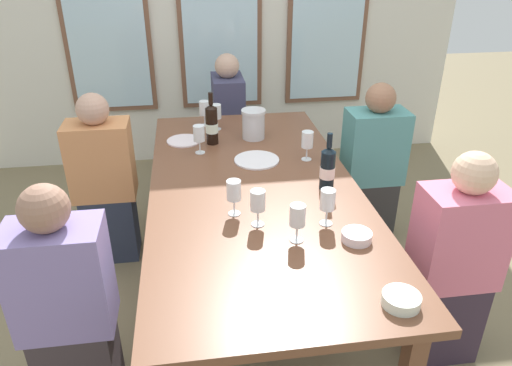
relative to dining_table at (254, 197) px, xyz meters
name	(u,v)px	position (x,y,z in m)	size (l,w,h in m)	color
ground_plane	(254,295)	(0.00, 0.00, -0.67)	(12.00, 12.00, 0.00)	#7B6C4E
dining_table	(254,197)	(0.00, 0.00, 0.00)	(1.08, 2.25, 0.74)	brown
white_plate_0	(184,141)	(-0.36, 0.67, 0.07)	(0.22, 0.22, 0.01)	white
white_plate_1	(257,160)	(0.06, 0.31, 0.07)	(0.26, 0.26, 0.01)	white
metal_pitcher	(253,124)	(0.09, 0.66, 0.16)	(0.16, 0.16, 0.19)	silver
wine_bottle_0	(212,124)	(-0.18, 0.61, 0.19)	(0.08, 0.08, 0.33)	black
wine_bottle_1	(328,168)	(0.37, -0.08, 0.18)	(0.08, 0.08, 0.30)	black
tasting_bowl_0	(357,236)	(0.36, -0.57, 0.09)	(0.13, 0.13, 0.04)	white
tasting_bowl_1	(401,300)	(0.39, -0.98, 0.09)	(0.14, 0.14, 0.04)	white
wine_glass_0	(204,109)	(-0.21, 0.94, 0.19)	(0.07, 0.07, 0.17)	white
wine_glass_1	(234,192)	(-0.13, -0.27, 0.18)	(0.07, 0.07, 0.17)	white
wine_glass_2	(258,202)	(-0.04, -0.38, 0.18)	(0.07, 0.07, 0.17)	white
wine_glass_3	(307,141)	(0.35, 0.28, 0.18)	(0.07, 0.07, 0.17)	white
wine_glass_4	(216,113)	(-0.13, 0.85, 0.18)	(0.07, 0.07, 0.17)	white
wine_glass_5	(328,201)	(0.27, -0.42, 0.18)	(0.07, 0.07, 0.17)	white
wine_glass_6	(297,217)	(0.11, -0.53, 0.18)	(0.07, 0.07, 0.17)	white
wine_glass_7	(199,134)	(-0.26, 0.47, 0.19)	(0.07, 0.07, 0.17)	white
seated_person_0	(105,184)	(-0.87, 0.56, -0.15)	(0.38, 0.24, 1.11)	#293042
seated_person_1	(372,169)	(0.87, 0.52, -0.15)	(0.38, 0.24, 1.11)	#30312F
seated_person_2	(68,310)	(-0.87, -0.59, -0.15)	(0.38, 0.24, 1.11)	#393035
seated_person_3	(453,266)	(0.87, -0.54, -0.15)	(0.38, 0.24, 1.11)	#372939
seated_person_4	(229,126)	(0.00, 1.48, -0.15)	(0.24, 0.38, 1.11)	#22283C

